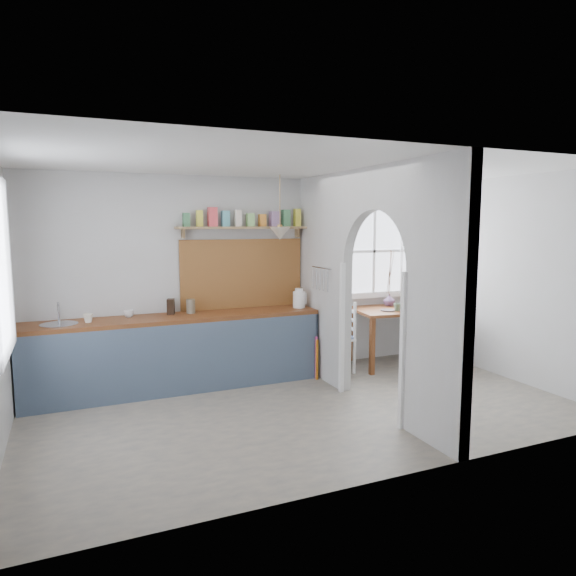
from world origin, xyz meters
name	(u,v)px	position (x,y,z in m)	size (l,w,h in m)	color
floor	(308,410)	(0.00, 0.00, 0.00)	(5.80, 3.20, 0.01)	gray
ceiling	(309,164)	(0.00, 0.00, 2.60)	(5.80, 3.20, 0.01)	#BAB7B3
walls	(309,291)	(0.00, 0.00, 1.30)	(5.81, 3.21, 2.60)	#BAB7B3
partition	(363,274)	(0.70, 0.06, 1.45)	(0.12, 3.20, 2.60)	#BAB7B3
nook_window	(374,251)	(1.80, 1.56, 1.60)	(1.76, 0.10, 1.30)	white
counter	(178,351)	(-1.13, 1.33, 0.46)	(3.50, 0.60, 0.90)	brown
sink	(59,325)	(-2.43, 1.30, 0.89)	(0.40, 0.40, 0.02)	#A8ACB8
backsplash	(243,274)	(-0.20, 1.58, 1.35)	(1.65, 0.03, 0.90)	#965E2F
shelf	(244,223)	(-0.21, 1.49, 2.01)	(1.75, 0.20, 0.21)	olive
pendant_lamp	(280,233)	(0.15, 1.15, 1.88)	(0.26, 0.26, 0.16)	beige
utensil_rail	(322,268)	(0.61, 0.90, 1.45)	(0.02, 0.02, 0.50)	#A8ACB8
dining_table	(399,336)	(1.98, 1.15, 0.40)	(1.30, 0.86, 0.81)	brown
chair_left	(335,336)	(0.98, 1.21, 0.49)	(0.44, 0.44, 0.97)	white
chair_right	(451,329)	(2.95, 1.19, 0.42)	(0.38, 0.38, 0.83)	white
kettle	(299,298)	(0.47, 1.27, 1.03)	(0.21, 0.17, 0.26)	white
mug_a	(88,318)	(-2.13, 1.28, 0.95)	(0.11, 0.11, 0.10)	white
mug_b	(129,314)	(-1.67, 1.43, 0.94)	(0.11, 0.11, 0.09)	silver
knife_block	(171,306)	(-1.17, 1.46, 0.99)	(0.09, 0.12, 0.19)	#322114
jar	(191,306)	(-0.94, 1.41, 0.99)	(0.11, 0.11, 0.17)	#6D614D
towel_magenta	(316,358)	(0.58, 0.97, 0.28)	(0.02, 0.03, 0.57)	#A42B6C
towel_orange	(317,361)	(0.58, 0.95, 0.25)	(0.02, 0.03, 0.55)	#C46818
bowl	(418,306)	(2.23, 1.06, 0.84)	(0.26, 0.26, 0.06)	white
table_cup	(398,307)	(1.83, 0.98, 0.86)	(0.11, 0.11, 0.10)	#5B7656
plate	(387,310)	(1.70, 1.04, 0.82)	(0.19, 0.19, 0.02)	#393233
vase	(389,300)	(1.97, 1.39, 0.90)	(0.17, 0.17, 0.17)	#533B5E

